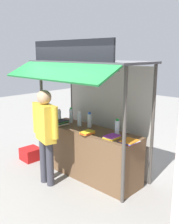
{
  "coord_description": "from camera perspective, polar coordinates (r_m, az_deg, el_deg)",
  "views": [
    {
      "loc": [
        3.32,
        -3.48,
        2.4
      ],
      "look_at": [
        0.0,
        0.0,
        1.3
      ],
      "focal_mm": 41.74,
      "sensor_mm": 36.0,
      "label": 1
    }
  ],
  "objects": [
    {
      "name": "water_bottle_mid_right",
      "position": [
        5.52,
        -4.08,
        -1.14
      ],
      "size": [
        0.07,
        0.07,
        0.25
      ],
      "color": "silver",
      "rests_on": "stall_counter"
    },
    {
      "name": "magazine_stack_back_right",
      "position": [
        4.37,
        8.75,
        -6.39
      ],
      "size": [
        0.27,
        0.31,
        0.04
      ],
      "color": "red",
      "rests_on": "stall_counter"
    },
    {
      "name": "banana_bunch_inner_left",
      "position": [
        5.17,
        -10.04,
        7.88
      ],
      "size": [
        0.1,
        0.1,
        0.24
      ],
      "color": "#332D23"
    },
    {
      "name": "water_bottle_front_right",
      "position": [
        5.25,
        -2.24,
        -1.56
      ],
      "size": [
        0.08,
        0.08,
        0.3
      ],
      "color": "silver",
      "rests_on": "stall_counter"
    },
    {
      "name": "plastic_crate",
      "position": [
        6.18,
        -12.75,
        -8.94
      ],
      "size": [
        0.41,
        0.41,
        0.27
      ],
      "primitive_type": "cube",
      "rotation": [
        0.0,
        0.0,
        -0.04
      ],
      "color": "red",
      "rests_on": "ground"
    },
    {
      "name": "water_bottle_far_left",
      "position": [
        5.65,
        -6.64,
        -0.77
      ],
      "size": [
        0.07,
        0.07,
        0.26
      ],
      "color": "silver",
      "rests_on": "stall_counter"
    },
    {
      "name": "magazine_stack_mid_left",
      "position": [
        4.54,
        4.9,
        -5.45
      ],
      "size": [
        0.22,
        0.28,
        0.05
      ],
      "color": "yellow",
      "rests_on": "stall_counter"
    },
    {
      "name": "water_bottle_left",
      "position": [
        5.66,
        -4.04,
        -0.55
      ],
      "size": [
        0.08,
        0.08,
        0.29
      ],
      "color": "silver",
      "rests_on": "stall_counter"
    },
    {
      "name": "magazine_stack_center",
      "position": [
        4.74,
        -0.44,
        -4.57
      ],
      "size": [
        0.2,
        0.26,
        0.06
      ],
      "color": "black",
      "rests_on": "stall_counter"
    },
    {
      "name": "stall_structure",
      "position": [
        4.98,
        1.16,
        3.5
      ],
      "size": [
        2.31,
        1.59,
        2.61
      ],
      "color": "#4C4742",
      "rests_on": "ground"
    },
    {
      "name": "magazine_stack_rear_center",
      "position": [
        5.39,
        -6.38,
        -2.33
      ],
      "size": [
        0.25,
        0.3,
        0.09
      ],
      "color": "white",
      "rests_on": "stall_counter"
    },
    {
      "name": "vendor_person",
      "position": [
        4.74,
        -9.63,
        -3.68
      ],
      "size": [
        0.67,
        0.34,
        1.77
      ],
      "rotation": [
        0.0,
        0.0,
        2.87
      ],
      "color": "#383842",
      "rests_on": "ground"
    },
    {
      "name": "water_bottle_far_right",
      "position": [
        4.69,
        6.08,
        -3.39
      ],
      "size": [
        0.08,
        0.08,
        0.3
      ],
      "color": "silver",
      "rests_on": "stall_counter"
    },
    {
      "name": "water_bottle_right",
      "position": [
        5.16,
        -0.01,
        -1.79
      ],
      "size": [
        0.09,
        0.09,
        0.31
      ],
      "color": "silver",
      "rests_on": "stall_counter"
    },
    {
      "name": "banana_bunch_inner_right",
      "position": [
        4.45,
        -2.78,
        7.25
      ],
      "size": [
        0.1,
        0.1,
        0.24
      ],
      "color": "#332D23"
    },
    {
      "name": "stall_counter",
      "position": [
        5.18,
        0.0,
        -8.94
      ],
      "size": [
        2.11,
        0.65,
        0.95
      ],
      "primitive_type": "cube",
      "color": "brown",
      "rests_on": "ground"
    },
    {
      "name": "ground_plane",
      "position": [
        5.37,
        0.0,
        -13.65
      ],
      "size": [
        20.0,
        20.0,
        0.0
      ],
      "primitive_type": "plane",
      "color": "gray"
    }
  ]
}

